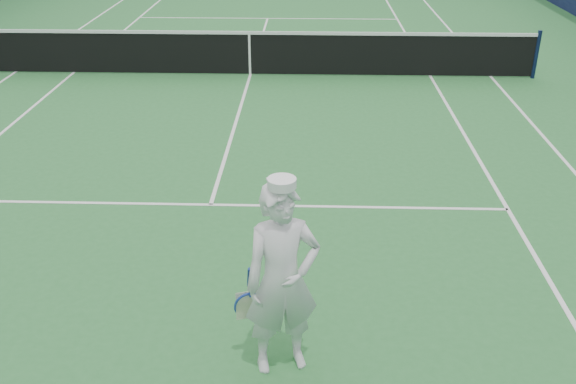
{
  "coord_description": "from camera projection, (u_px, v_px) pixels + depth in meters",
  "views": [
    {
      "loc": [
        1.35,
        -14.29,
        4.16
      ],
      "look_at": [
        1.14,
        -8.09,
        1.06
      ],
      "focal_mm": 40.0,
      "sensor_mm": 36.0,
      "label": 1
    }
  ],
  "objects": [
    {
      "name": "court_markings",
      "position": [
        250.0,
        75.0,
        14.67
      ],
      "size": [
        11.03,
        23.83,
        0.01
      ],
      "color": "white",
      "rests_on": "ground"
    },
    {
      "name": "tennis_player",
      "position": [
        282.0,
        280.0,
        5.65
      ],
      "size": [
        0.87,
        0.63,
        1.93
      ],
      "rotation": [
        0.0,
        0.0,
        0.3
      ],
      "color": "white",
      "rests_on": "ground"
    },
    {
      "name": "ground",
      "position": [
        250.0,
        75.0,
        14.67
      ],
      "size": [
        80.0,
        80.0,
        0.0
      ],
      "primitive_type": "plane",
      "color": "#2A6F34",
      "rests_on": "ground"
    },
    {
      "name": "tennis_net",
      "position": [
        250.0,
        51.0,
        14.43
      ],
      "size": [
        12.88,
        0.09,
        1.07
      ],
      "color": "#141E4C",
      "rests_on": "ground"
    }
  ]
}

